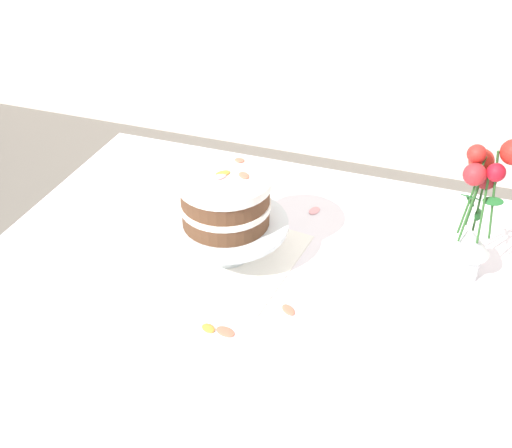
{
  "coord_description": "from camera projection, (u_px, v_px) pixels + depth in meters",
  "views": [
    {
      "loc": [
        0.31,
        -1.02,
        1.64
      ],
      "look_at": [
        -0.05,
        0.01,
        0.86
      ],
      "focal_mm": 42.05,
      "sensor_mm": 36.0,
      "label": 1
    }
  ],
  "objects": [
    {
      "name": "loose_petal_0",
      "position": [
        225.0,
        332.0,
        1.24
      ],
      "size": [
        0.05,
        0.04,
        0.0
      ],
      "primitive_type": "ellipsoid",
      "rotation": [
        0.0,
        0.0,
        6.05
      ],
      "color": "#E56B51",
      "rests_on": "dining_table"
    },
    {
      "name": "loose_petal_3",
      "position": [
        288.0,
        310.0,
        1.29
      ],
      "size": [
        0.04,
        0.04,
        0.01
      ],
      "primitive_type": "ellipsoid",
      "rotation": [
        0.0,
        0.0,
        2.42
      ],
      "color": "#E56B51",
      "rests_on": "dining_table"
    },
    {
      "name": "loose_petal_2",
      "position": [
        208.0,
        328.0,
        1.24
      ],
      "size": [
        0.04,
        0.03,
        0.01
      ],
      "primitive_type": "ellipsoid",
      "rotation": [
        0.0,
        0.0,
        2.71
      ],
      "color": "orange",
      "rests_on": "dining_table"
    },
    {
      "name": "layer_cake",
      "position": [
        225.0,
        199.0,
        1.35
      ],
      "size": [
        0.21,
        0.21,
        0.12
      ],
      "color": "brown",
      "rests_on": "cake_stand"
    },
    {
      "name": "linen_napkin",
      "position": [
        227.0,
        255.0,
        1.44
      ],
      "size": [
        0.36,
        0.36,
        0.0
      ],
      "primitive_type": "cube",
      "rotation": [
        0.0,
        0.0,
        -0.13
      ],
      "color": "white",
      "rests_on": "dining_table"
    },
    {
      "name": "flower_vase",
      "position": [
        474.0,
        219.0,
        1.3
      ],
      "size": [
        0.12,
        0.12,
        0.35
      ],
      "color": "silver",
      "rests_on": "dining_table"
    },
    {
      "name": "cake_stand",
      "position": [
        226.0,
        227.0,
        1.4
      ],
      "size": [
        0.29,
        0.29,
        0.1
      ],
      "color": "silver",
      "rests_on": "linen_napkin"
    },
    {
      "name": "loose_petal_1",
      "position": [
        314.0,
        211.0,
        1.59
      ],
      "size": [
        0.03,
        0.05,
        0.0
      ],
      "primitive_type": "ellipsoid",
      "rotation": [
        0.0,
        0.0,
        1.32
      ],
      "color": "pink",
      "rests_on": "dining_table"
    },
    {
      "name": "dining_table",
      "position": [
        273.0,
        306.0,
        1.43
      ],
      "size": [
        1.4,
        1.0,
        0.74
      ],
      "color": "white",
      "rests_on": "ground"
    }
  ]
}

